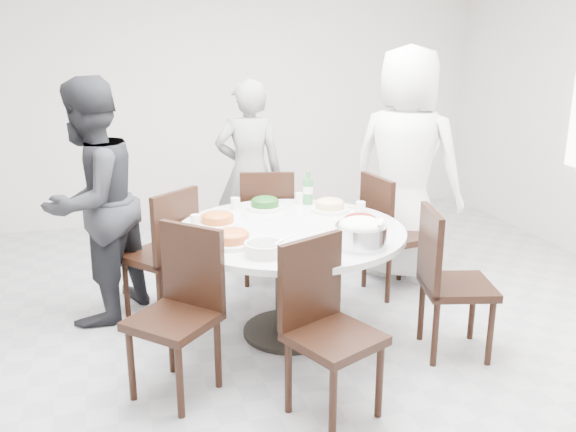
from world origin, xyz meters
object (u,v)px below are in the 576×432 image
object	(u,v)px
chair_s	(335,334)
soup_bowl	(265,248)
dining_table	(290,282)
rice_bowl	(361,236)
beverage_bottle	(308,188)
chair_nw	(158,253)
chair_ne	(396,234)
diner_left	(92,203)
chair_n	(267,224)
diner_right	(406,166)
chair_se	(458,283)
diner_middle	(249,172)
chair_sw	(173,317)

from	to	relation	value
chair_s	soup_bowl	bearing A→B (deg)	90.12
dining_table	chair_s	size ratio (longest dim) A/B	1.58
rice_bowl	beverage_bottle	size ratio (longest dim) A/B	1.22
chair_s	rice_bowl	world-z (taller)	chair_s
dining_table	chair_nw	size ratio (longest dim) A/B	1.58
chair_ne	soup_bowl	distance (m)	1.59
chair_ne	diner_left	size ratio (longest dim) A/B	0.56
dining_table	chair_n	world-z (taller)	chair_n
soup_bowl	dining_table	bearing A→B (deg)	57.02
diner_right	soup_bowl	xyz separation A→B (m)	(-1.48, -1.18, -0.16)
chair_s	chair_se	bearing A→B (deg)	-0.36
beverage_bottle	dining_table	bearing A→B (deg)	-118.95
diner_right	diner_left	distance (m)	2.44
dining_table	chair_n	bearing A→B (deg)	84.27
diner_right	diner_middle	size ratio (longest dim) A/B	1.18
chair_ne	diner_left	distance (m)	2.27
chair_se	soup_bowl	size ratio (longest dim) A/B	4.06
dining_table	chair_sw	bearing A→B (deg)	-147.76
dining_table	diner_middle	size ratio (longest dim) A/B	0.93
dining_table	diner_middle	distance (m)	1.55
chair_n	diner_middle	size ratio (longest dim) A/B	0.59
chair_ne	chair_s	world-z (taller)	same
chair_nw	chair_sw	bearing A→B (deg)	50.47
chair_sw	soup_bowl	distance (m)	0.64
dining_table	soup_bowl	xyz separation A→B (m)	(-0.28, -0.43, 0.41)
dining_table	chair_se	size ratio (longest dim) A/B	1.58
chair_nw	chair_sw	distance (m)	1.07
diner_left	rice_bowl	world-z (taller)	diner_left
chair_ne	chair_n	distance (m)	1.04
soup_bowl	diner_left	bearing A→B (deg)	131.86
chair_s	soup_bowl	distance (m)	0.66
chair_nw	chair_se	xyz separation A→B (m)	(1.75, -1.09, 0.00)
chair_sw	beverage_bottle	size ratio (longest dim) A/B	3.78
chair_se	chair_ne	bearing A→B (deg)	10.61
chair_sw	beverage_bottle	world-z (taller)	beverage_bottle
chair_nw	diner_middle	world-z (taller)	diner_middle
chair_nw	chair_sw	xyz separation A→B (m)	(-0.01, -1.07, 0.00)
chair_nw	soup_bowl	world-z (taller)	chair_nw
diner_right	rice_bowl	bearing A→B (deg)	100.00
rice_bowl	beverage_bottle	xyz separation A→B (m)	(-0.00, 1.00, 0.06)
beverage_bottle	chair_nw	bearing A→B (deg)	179.73
chair_sw	chair_se	xyz separation A→B (m)	(1.76, -0.02, 0.00)
chair_sw	soup_bowl	xyz separation A→B (m)	(0.55, 0.09, 0.31)
chair_se	diner_middle	world-z (taller)	diner_middle
diner_right	rice_bowl	distance (m)	1.51
chair_n	diner_left	distance (m)	1.43
diner_middle	chair_ne	bearing A→B (deg)	139.13
chair_n	diner_middle	distance (m)	0.59
chair_n	chair_s	distance (m)	1.96
dining_table	chair_ne	xyz separation A→B (m)	(1.00, 0.46, 0.10)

